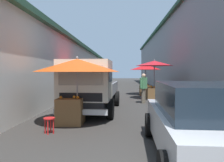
# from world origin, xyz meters

# --- Properties ---
(ground) EXTENTS (90.00, 90.00, 0.00)m
(ground) POSITION_xyz_m (13.50, 0.00, 0.00)
(ground) COLOR #33302D
(building_left_whitewash) EXTENTS (49.80, 7.50, 3.93)m
(building_left_whitewash) POSITION_xyz_m (15.75, 7.00, 1.97)
(building_left_whitewash) COLOR beige
(building_left_whitewash) RESTS_ON ground
(building_right_concrete) EXTENTS (49.80, 7.50, 6.20)m
(building_right_concrete) POSITION_xyz_m (15.75, -7.00, 3.11)
(building_right_concrete) COLOR gray
(building_right_concrete) RESTS_ON ground
(fruit_stall_far_right) EXTENTS (2.26, 2.26, 2.44)m
(fruit_stall_far_right) POSITION_xyz_m (11.88, -1.72, 1.80)
(fruit_stall_far_right) COLOR #9E9EA3
(fruit_stall_far_right) RESTS_ON ground
(fruit_stall_far_left) EXTENTS (2.83, 2.83, 2.31)m
(fruit_stall_far_left) POSITION_xyz_m (10.78, 2.33, 1.78)
(fruit_stall_far_left) COLOR #9E9EA3
(fruit_stall_far_left) RESTS_ON ground
(fruit_stall_near_left) EXTENTS (2.71, 2.71, 2.16)m
(fruit_stall_near_left) POSITION_xyz_m (5.43, 1.69, 1.65)
(fruit_stall_near_left) COLOR #9E9EA3
(fruit_stall_near_left) RESTS_ON ground
(fruit_stall_near_right) EXTENTS (2.26, 2.26, 2.29)m
(fruit_stall_near_right) POSITION_xyz_m (14.37, -1.49, 1.67)
(fruit_stall_near_right) COLOR #9E9EA3
(fruit_stall_near_right) RESTS_ON ground
(hatchback_car) EXTENTS (3.97, 2.05, 1.45)m
(hatchback_car) POSITION_xyz_m (2.78, -1.29, 0.74)
(hatchback_car) COLOR #ADAFB5
(hatchback_car) RESTS_ON ground
(delivery_truck) EXTENTS (5.00, 2.15, 2.08)m
(delivery_truck) POSITION_xyz_m (6.87, 1.47, 1.04)
(delivery_truck) COLOR black
(delivery_truck) RESTS_ON ground
(vendor_by_crates) EXTENTS (0.54, 0.42, 1.59)m
(vendor_by_crates) POSITION_xyz_m (10.14, -0.93, 0.91)
(vendor_by_crates) COLOR #665B4C
(vendor_by_crates) RESTS_ON ground
(vendor_in_shade) EXTENTS (0.67, 0.23, 1.69)m
(vendor_in_shade) POSITION_xyz_m (13.96, 2.92, 0.98)
(vendor_in_shade) COLOR navy
(vendor_in_shade) RESTS_ON ground
(plastic_stool) EXTENTS (0.30, 0.30, 0.43)m
(plastic_stool) POSITION_xyz_m (4.29, 2.18, 0.33)
(plastic_stool) COLOR red
(plastic_stool) RESTS_ON ground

